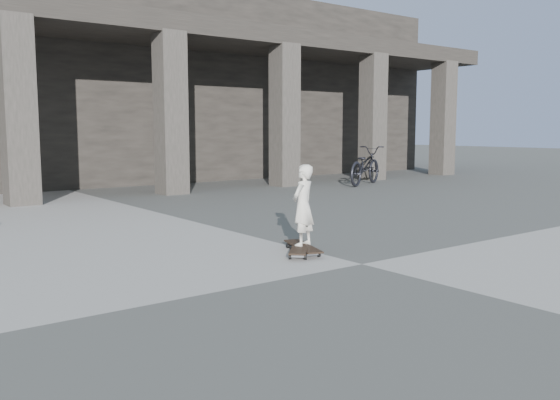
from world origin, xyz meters
TOP-DOWN VIEW (x-y plane):
  - ground at (0.00, 0.00)m, footprint 90.00×90.00m
  - colonnade at (-0.00, 13.77)m, footprint 28.00×8.82m
  - longboard at (-0.13, 0.96)m, footprint 0.50×0.95m
  - skateboard_spare at (-0.25, 0.88)m, footprint 0.74×0.76m
  - child at (-0.13, 0.96)m, footprint 0.46×0.38m
  - bicycle at (7.39, 7.30)m, footprint 2.26×1.56m

SIDE VIEW (x-z plane):
  - ground at x=0.00m, z-range 0.00..0.00m
  - longboard at x=-0.13m, z-range 0.03..0.12m
  - skateboard_spare at x=-0.25m, z-range 0.03..0.13m
  - bicycle at x=7.39m, z-range 0.00..1.13m
  - child at x=-0.13m, z-range 0.09..1.16m
  - colonnade at x=0.00m, z-range 0.03..6.03m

